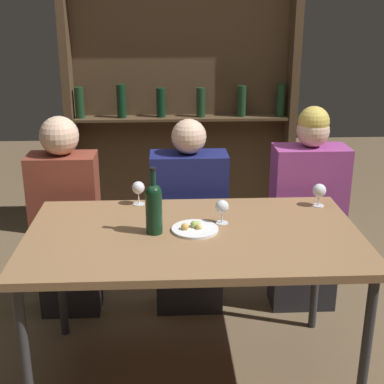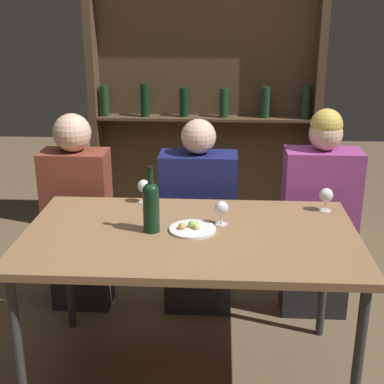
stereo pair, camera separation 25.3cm
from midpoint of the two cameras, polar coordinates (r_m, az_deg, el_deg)
The scene contains 11 objects.
ground_plane at distance 2.86m, azimuth -2.53°, elevation -18.81°, with size 10.00×10.00×0.00m, color brown.
dining_table at distance 2.48m, azimuth -2.78°, elevation -5.63°, with size 1.54×0.89×0.78m.
wine_rack_wall at distance 4.12m, azimuth -2.96°, elevation 11.60°, with size 1.74×0.21×2.40m.
wine_bottle at distance 2.42m, azimuth -7.09°, elevation -1.53°, with size 0.08×0.08×0.31m.
wine_glass_0 at distance 2.79m, azimuth 10.93°, elevation 0.05°, with size 0.07×0.07×0.12m.
wine_glass_1 at distance 2.52m, azimuth 0.38°, elevation -1.72°, with size 0.07×0.07×0.12m.
wine_glass_2 at distance 2.79m, azimuth -8.34°, elevation 0.33°, with size 0.07×0.07×0.13m.
food_plate_0 at distance 2.47m, azimuth -2.66°, elevation -3.97°, with size 0.22×0.22×0.04m.
seated_person_left at distance 3.21m, azimuth -15.46°, elevation -3.28°, with size 0.38×0.22×1.20m.
seated_person_center at distance 3.14m, azimuth -2.63°, elevation -3.55°, with size 0.44×0.22×1.17m.
seated_person_right at distance 3.20m, azimuth 9.93°, elevation -2.58°, with size 0.42×0.22×1.24m.
Camera 1 is at (-0.12, -2.25, 1.77)m, focal length 50.00 mm.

